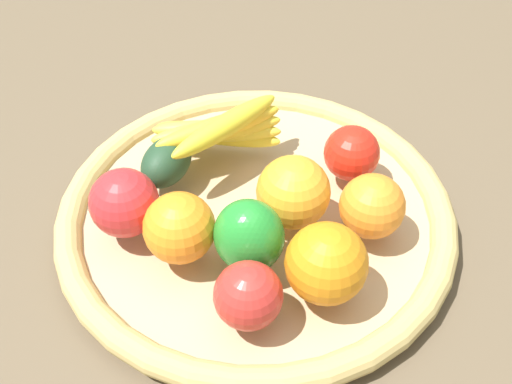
{
  "coord_description": "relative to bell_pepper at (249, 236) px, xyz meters",
  "views": [
    {
      "loc": [
        -0.24,
        0.46,
        0.57
      ],
      "look_at": [
        0.0,
        0.0,
        0.06
      ],
      "focal_mm": 45.8,
      "sensor_mm": 36.0,
      "label": 1
    }
  ],
  "objects": [
    {
      "name": "apple_1",
      "position": [
        -0.04,
        -0.17,
        -0.01
      ],
      "size": [
        0.09,
        0.09,
        0.07
      ],
      "primitive_type": "sphere",
      "rotation": [
        0.0,
        0.0,
        5.17
      ],
      "color": "red",
      "rests_on": "basket"
    },
    {
      "name": "basket",
      "position": [
        0.03,
        -0.08,
        -0.06
      ],
      "size": [
        0.46,
        0.46,
        0.04
      ],
      "color": "tan",
      "rests_on": "ground_plane"
    },
    {
      "name": "ground_plane",
      "position": [
        0.03,
        -0.08,
        -0.08
      ],
      "size": [
        2.4,
        2.4,
        0.0
      ],
      "primitive_type": "plane",
      "color": "brown",
      "rests_on": "ground"
    },
    {
      "name": "banana_bunch",
      "position": [
        0.11,
        -0.14,
        -0.0
      ],
      "size": [
        0.16,
        0.16,
        0.07
      ],
      "color": "yellow",
      "rests_on": "basket"
    },
    {
      "name": "apple_2",
      "position": [
        0.14,
        0.02,
        -0.0
      ],
      "size": [
        0.08,
        0.08,
        0.08
      ],
      "primitive_type": "sphere",
      "rotation": [
        0.0,
        0.0,
        6.28
      ],
      "color": "red",
      "rests_on": "basket"
    },
    {
      "name": "bell_pepper",
      "position": [
        0.0,
        0.0,
        0.0
      ],
      "size": [
        0.08,
        0.08,
        0.08
      ],
      "primitive_type": "ellipsoid",
      "rotation": [
        0.0,
        0.0,
        0.17
      ],
      "color": "#22862C",
      "rests_on": "basket"
    },
    {
      "name": "orange_2",
      "position": [
        -0.08,
        -0.0,
        -0.0
      ],
      "size": [
        0.11,
        0.11,
        0.08
      ],
      "primitive_type": "sphere",
      "rotation": [
        0.0,
        0.0,
        0.98
      ],
      "color": "orange",
      "rests_on": "basket"
    },
    {
      "name": "avocado",
      "position": [
        0.14,
        -0.07,
        -0.02
      ],
      "size": [
        0.05,
        0.08,
        0.05
      ],
      "primitive_type": "ellipsoid",
      "rotation": [
        0.0,
        0.0,
        1.6
      ],
      "color": "#203E27",
      "rests_on": "basket"
    },
    {
      "name": "apple_0",
      "position": [
        -0.03,
        0.06,
        -0.01
      ],
      "size": [
        0.07,
        0.07,
        0.07
      ],
      "primitive_type": "sphere",
      "rotation": [
        0.0,
        0.0,
        0.1
      ],
      "color": "red",
      "rests_on": "basket"
    },
    {
      "name": "orange_3",
      "position": [
        0.07,
        0.02,
        -0.0
      ],
      "size": [
        0.11,
        0.11,
        0.08
      ],
      "primitive_type": "sphere",
      "rotation": [
        0.0,
        0.0,
        3.87
      ],
      "color": "orange",
      "rests_on": "basket"
    },
    {
      "name": "orange_0",
      "position": [
        -0.09,
        -0.1,
        -0.01
      ],
      "size": [
        0.1,
        0.1,
        0.07
      ],
      "primitive_type": "sphere",
      "rotation": [
        0.0,
        0.0,
        2.5
      ],
      "color": "orange",
      "rests_on": "basket"
    },
    {
      "name": "orange_1",
      "position": [
        -0.01,
        -0.07,
        -0.0
      ],
      "size": [
        0.11,
        0.11,
        0.08
      ],
      "primitive_type": "sphere",
      "rotation": [
        0.0,
        0.0,
        5.14
      ],
      "color": "gold",
      "rests_on": "basket"
    }
  ]
}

